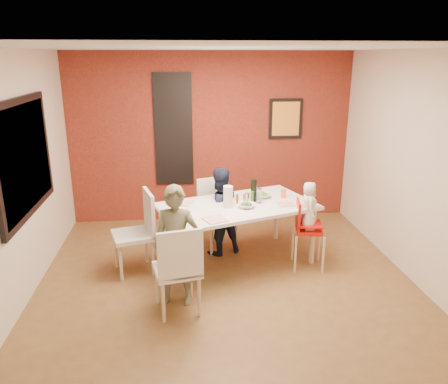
{
  "coord_description": "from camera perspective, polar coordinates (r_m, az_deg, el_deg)",
  "views": [
    {
      "loc": [
        -0.53,
        -4.69,
        2.62
      ],
      "look_at": [
        0.0,
        0.3,
        1.05
      ],
      "focal_mm": 35.0,
      "sensor_mm": 36.0,
      "label": 1
    }
  ],
  "objects": [
    {
      "name": "picture_window_frame",
      "position": [
        5.28,
        -24.65,
        4.09
      ],
      "size": [
        0.05,
        1.7,
        1.3
      ],
      "primitive_type": "cube",
      "color": "black",
      "rests_on": "wall_left"
    },
    {
      "name": "wine_bottle",
      "position": [
        5.67,
        3.9,
        0.22
      ],
      "size": [
        0.08,
        0.08,
        0.3
      ],
      "primitive_type": "cylinder",
      "color": "black",
      "rests_on": "dining_table"
    },
    {
      "name": "paper_towel_roll",
      "position": [
        5.45,
        0.54,
        -0.61
      ],
      "size": [
        0.12,
        0.12,
        0.27
      ],
      "primitive_type": "cylinder",
      "color": "silver",
      "rests_on": "dining_table"
    },
    {
      "name": "plate_near_right",
      "position": [
        5.63,
        8.05,
        -1.58
      ],
      "size": [
        0.22,
        0.22,
        0.01
      ],
      "primitive_type": "cube",
      "rotation": [
        0.0,
        0.0,
        0.11
      ],
      "color": "white",
      "rests_on": "dining_table"
    },
    {
      "name": "art_print_frame",
      "position": [
        7.18,
        8.05,
        9.46
      ],
      "size": [
        0.54,
        0.03,
        0.64
      ],
      "primitive_type": "cube",
      "color": "black",
      "rests_on": "wall_back"
    },
    {
      "name": "salad_bowl_a",
      "position": [
        5.47,
        2.93,
        -1.78
      ],
      "size": [
        0.25,
        0.25,
        0.05
      ],
      "primitive_type": "imported",
      "rotation": [
        0.0,
        0.0,
        -0.22
      ],
      "color": "white",
      "rests_on": "dining_table"
    },
    {
      "name": "wall_left",
      "position": [
        5.15,
        -25.35,
        1.4
      ],
      "size": [
        0.02,
        4.5,
        2.7
      ],
      "primitive_type": "cube",
      "color": "beige",
      "rests_on": "ground"
    },
    {
      "name": "art_print_canvas",
      "position": [
        7.16,
        8.08,
        9.44
      ],
      "size": [
        0.44,
        0.01,
        0.54
      ],
      "primitive_type": "cube",
      "color": "gold",
      "rests_on": "wall_back"
    },
    {
      "name": "ceiling",
      "position": [
        4.72,
        0.4,
        18.35
      ],
      "size": [
        4.5,
        4.5,
        0.02
      ],
      "primitive_type": "cube",
      "color": "silver",
      "rests_on": "wall_back"
    },
    {
      "name": "condiment_green",
      "position": [
        5.65,
        3.67,
        -0.65
      ],
      "size": [
        0.04,
        0.04,
        0.15
      ],
      "primitive_type": "cylinder",
      "color": "#306822",
      "rests_on": "dining_table"
    },
    {
      "name": "condiment_red",
      "position": [
        5.57,
        2.69,
        -0.94
      ],
      "size": [
        0.04,
        0.04,
        0.14
      ],
      "primitive_type": "cylinder",
      "color": "red",
      "rests_on": "dining_table"
    },
    {
      "name": "brick_accent_wall",
      "position": [
        7.05,
        -1.67,
        7.01
      ],
      "size": [
        4.5,
        0.02,
        2.7
      ],
      "primitive_type": "cube",
      "color": "maroon",
      "rests_on": "ground"
    },
    {
      "name": "salad_bowl_b",
      "position": [
        5.87,
        5.04,
        -0.45
      ],
      "size": [
        0.25,
        0.25,
        0.05
      ],
      "primitive_type": "imported",
      "rotation": [
        0.0,
        0.0,
        -0.14
      ],
      "color": "silver",
      "rests_on": "dining_table"
    },
    {
      "name": "toddler",
      "position": [
        5.55,
        11.01,
        -1.76
      ],
      "size": [
        0.22,
        0.32,
        0.61
      ],
      "primitive_type": "imported",
      "rotation": [
        0.0,
        0.0,
        1.47
      ],
      "color": "silver",
      "rests_on": "high_chair"
    },
    {
      "name": "chair_near",
      "position": [
        4.56,
        -5.96,
        -9.63
      ],
      "size": [
        0.55,
        0.55,
        1.0
      ],
      "rotation": [
        0.0,
        0.0,
        3.35
      ],
      "color": "silver",
      "rests_on": "ground"
    },
    {
      "name": "wall_front",
      "position": [
        2.8,
        5.59,
        -9.73
      ],
      "size": [
        4.5,
        0.02,
        2.7
      ],
      "primitive_type": "cube",
      "color": "beige",
      "rests_on": "ground"
    },
    {
      "name": "plate_near_left",
      "position": [
        5.06,
        -1.17,
        -3.61
      ],
      "size": [
        0.32,
        0.32,
        0.01
      ],
      "primitive_type": "cube",
      "rotation": [
        0.0,
        0.0,
        0.39
      ],
      "color": "white",
      "rests_on": "dining_table"
    },
    {
      "name": "high_chair",
      "position": [
        5.65,
        10.61,
        -4.58
      ],
      "size": [
        0.43,
        0.43,
        0.89
      ],
      "rotation": [
        0.0,
        0.0,
        1.41
      ],
      "color": "red",
      "rests_on": "ground"
    },
    {
      "name": "child_far",
      "position": [
        5.91,
        -0.65,
        -2.55
      ],
      "size": [
        0.71,
        0.64,
        1.21
      ],
      "primitive_type": "imported",
      "rotation": [
        0.0,
        0.0,
        3.51
      ],
      "color": "black",
      "rests_on": "ground"
    },
    {
      "name": "child_near",
      "position": [
        4.74,
        -6.25,
        -7.04
      ],
      "size": [
        0.55,
        0.42,
        1.34
      ],
      "primitive_type": "imported",
      "rotation": [
        0.0,
        0.0,
        -0.21
      ],
      "color": "brown",
      "rests_on": "ground"
    },
    {
      "name": "chair_far",
      "position": [
        6.15,
        -1.13,
        -2.28
      ],
      "size": [
        0.58,
        0.58,
        0.98
      ],
      "rotation": [
        0.0,
        0.0,
        0.34
      ],
      "color": "beige",
      "rests_on": "ground"
    },
    {
      "name": "chair_left",
      "position": [
        5.53,
        -10.92,
        -4.6
      ],
      "size": [
        0.59,
        0.59,
        1.04
      ],
      "rotation": [
        0.0,
        0.0,
        4.98
      ],
      "color": "beige",
      "rests_on": "ground"
    },
    {
      "name": "wine_glass_a",
      "position": [
        5.38,
        3.0,
        -1.23
      ],
      "size": [
        0.07,
        0.07,
        0.21
      ],
      "primitive_type": "cylinder",
      "color": "silver",
      "rests_on": "dining_table"
    },
    {
      "name": "ground",
      "position": [
        5.4,
        0.34,
        -11.66
      ],
      "size": [
        4.5,
        4.5,
        0.0
      ],
      "primitive_type": "plane",
      "color": "brown",
      "rests_on": "ground"
    },
    {
      "name": "glassblock_strip",
      "position": [
        6.99,
        -6.62,
        8.06
      ],
      "size": [
        0.55,
        0.03,
        1.7
      ],
      "primitive_type": "cube",
      "color": "#B5BEC5",
      "rests_on": "wall_back"
    },
    {
      "name": "glassblock_surround",
      "position": [
        6.99,
        -6.62,
        8.06
      ],
      "size": [
        0.6,
        0.03,
        1.76
      ],
      "primitive_type": "cube",
      "color": "black",
      "rests_on": "wall_back"
    },
    {
      "name": "dining_table",
      "position": [
        5.6,
        1.74,
        -2.36
      ],
      "size": [
        2.16,
        1.63,
        0.8
      ],
      "rotation": [
        0.0,
        0.0,
        0.33
      ],
      "color": "white",
      "rests_on": "ground"
    },
    {
      "name": "plate_far_left",
      "position": [
        5.63,
        -5.43,
        -1.47
      ],
      "size": [
        0.29,
        0.29,
        0.01
      ],
      "primitive_type": "cube",
      "rotation": [
        0.0,
        0.0,
        -0.3
      ],
      "color": "white",
      "rests_on": "dining_table"
    },
    {
      "name": "picture_window_pane",
      "position": [
        5.28,
        -24.49,
        4.1
      ],
      "size": [
        0.02,
        1.55,
        1.15
      ],
      "primitive_type": "cube",
      "color": "black",
      "rests_on": "wall_left"
    },
    {
      "name": "sippy_cup",
      "position": [
        5.88,
        7.74,
        -0.21
      ],
      "size": [
        0.07,
        0.07,
        0.12
      ],
      "primitive_type": "cylinder",
      "color": "orange",
      "rests_on": "dining_table"
    },
    {
      "name": "wall_back",
      "position": [
        7.07,
        -1.68,
        7.04
      ],
      "size": [
        4.5,
        0.02,
        2.7
      ],
      "primitive_type": "cube",
      "color": "beige",
      "rests_on": "ground"
    },
    {
      "name": "plate_far_mid",
      "position": [
        5.83,
        0.77,
        -0.73
      ],
      "size": [
        0.25,
        0.25,
        0.01
      ],
      "primitive_type": "cube",
      "rotation": [
        0.0,
        0.0,
        -0.31
      ],
      "color": "white",
      "rests_on": "dining_table"
    },
    {
      "name": "wall_right",
      "position": [
        5.6,
        23.95,
        2.74
      ],
      "size": [
        0.02,
        4.5,
        2.7
      ],
      "primitive_type": "cube",
      "color": "beige",
      "rests_on": "ground"
    },
    {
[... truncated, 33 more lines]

